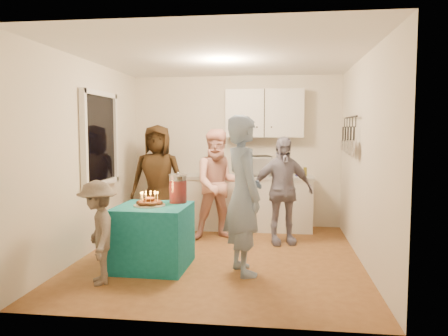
# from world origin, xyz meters

# --- Properties ---
(floor) EXTENTS (4.00, 4.00, 0.00)m
(floor) POSITION_xyz_m (0.00, 0.00, 0.00)
(floor) COLOR brown
(floor) RESTS_ON ground
(ceiling) EXTENTS (4.00, 4.00, 0.00)m
(ceiling) POSITION_xyz_m (0.00, 0.00, 2.60)
(ceiling) COLOR white
(ceiling) RESTS_ON floor
(back_wall) EXTENTS (3.60, 3.60, 0.00)m
(back_wall) POSITION_xyz_m (0.00, 2.00, 1.30)
(back_wall) COLOR silver
(back_wall) RESTS_ON floor
(left_wall) EXTENTS (4.00, 4.00, 0.00)m
(left_wall) POSITION_xyz_m (-1.80, 0.00, 1.30)
(left_wall) COLOR silver
(left_wall) RESTS_ON floor
(right_wall) EXTENTS (4.00, 4.00, 0.00)m
(right_wall) POSITION_xyz_m (1.80, 0.00, 1.30)
(right_wall) COLOR silver
(right_wall) RESTS_ON floor
(window_night) EXTENTS (0.04, 1.00, 1.20)m
(window_night) POSITION_xyz_m (-1.77, 0.30, 1.55)
(window_night) COLOR black
(window_night) RESTS_ON left_wall
(counter) EXTENTS (2.20, 0.58, 0.86)m
(counter) POSITION_xyz_m (0.20, 1.70, 0.43)
(counter) COLOR white
(counter) RESTS_ON floor
(countertop) EXTENTS (2.24, 0.62, 0.05)m
(countertop) POSITION_xyz_m (0.20, 1.70, 0.89)
(countertop) COLOR beige
(countertop) RESTS_ON counter
(upper_cabinet) EXTENTS (1.30, 0.30, 0.80)m
(upper_cabinet) POSITION_xyz_m (0.50, 1.85, 1.95)
(upper_cabinet) COLOR white
(upper_cabinet) RESTS_ON back_wall
(pot_rack) EXTENTS (0.12, 1.00, 0.60)m
(pot_rack) POSITION_xyz_m (1.72, 0.70, 1.60)
(pot_rack) COLOR black
(pot_rack) RESTS_ON right_wall
(microwave) EXTENTS (0.66, 0.51, 0.33)m
(microwave) POSITION_xyz_m (0.33, 1.70, 1.07)
(microwave) COLOR white
(microwave) RESTS_ON countertop
(party_table) EXTENTS (0.87, 0.87, 0.76)m
(party_table) POSITION_xyz_m (-0.76, -0.53, 0.38)
(party_table) COLOR #126F7B
(party_table) RESTS_ON floor
(donut_cake) EXTENTS (0.38, 0.38, 0.18)m
(donut_cake) POSITION_xyz_m (-0.79, -0.54, 0.85)
(donut_cake) COLOR #381C0C
(donut_cake) RESTS_ON party_table
(punch_jar) EXTENTS (0.22, 0.22, 0.34)m
(punch_jar) POSITION_xyz_m (-0.50, -0.27, 0.93)
(punch_jar) COLOR #AE0D0F
(punch_jar) RESTS_ON party_table
(man_birthday) EXTENTS (0.68, 0.80, 1.84)m
(man_birthday) POSITION_xyz_m (0.35, -0.59, 0.92)
(man_birthday) COLOR #7F97B9
(man_birthday) RESTS_ON floor
(woman_back_left) EXTENTS (0.89, 0.60, 1.76)m
(woman_back_left) POSITION_xyz_m (-1.21, 1.28, 0.88)
(woman_back_left) COLOR #4C3115
(woman_back_left) RESTS_ON floor
(woman_back_center) EXTENTS (0.98, 0.86, 1.69)m
(woman_back_center) POSITION_xyz_m (-0.15, 0.96, 0.84)
(woman_back_center) COLOR #E17E75
(woman_back_center) RESTS_ON floor
(woman_back_right) EXTENTS (0.99, 0.62, 1.58)m
(woman_back_right) POSITION_xyz_m (0.80, 0.80, 0.79)
(woman_back_right) COLOR #170F34
(woman_back_right) RESTS_ON floor
(child_near_left) EXTENTS (0.71, 0.84, 1.13)m
(child_near_left) POSITION_xyz_m (-1.19, -1.15, 0.57)
(child_near_left) COLOR #5B5048
(child_near_left) RESTS_ON floor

